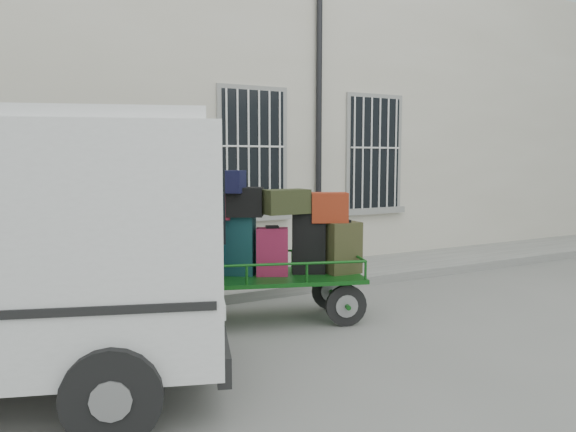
% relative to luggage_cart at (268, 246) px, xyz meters
% --- Properties ---
extents(ground, '(80.00, 80.00, 0.00)m').
position_rel_luggage_cart_xyz_m(ground, '(1.42, -0.35, -1.00)').
color(ground, slate).
rests_on(ground, ground).
extents(building, '(24.00, 5.15, 6.00)m').
position_rel_luggage_cart_xyz_m(building, '(1.42, 5.15, 1.99)').
color(building, beige).
rests_on(building, ground).
extents(sidewalk, '(24.00, 1.70, 0.15)m').
position_rel_luggage_cart_xyz_m(sidewalk, '(1.42, 1.85, -0.93)').
color(sidewalk, slate).
rests_on(sidewalk, ground).
extents(luggage_cart, '(2.81, 1.77, 2.00)m').
position_rel_luggage_cart_xyz_m(luggage_cart, '(0.00, 0.00, 0.00)').
color(luggage_cart, black).
rests_on(luggage_cart, ground).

